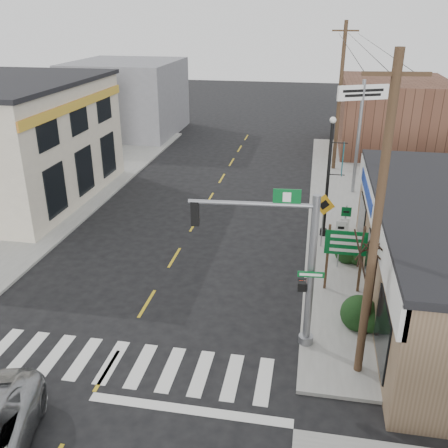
% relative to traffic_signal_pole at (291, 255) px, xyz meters
% --- Properties ---
extents(ground, '(140.00, 140.00, 0.00)m').
position_rel_traffic_signal_pole_xyz_m(ground, '(-5.55, -2.43, -3.42)').
color(ground, black).
rests_on(ground, ground).
extents(sidewalk_right, '(6.00, 38.00, 0.13)m').
position_rel_traffic_signal_pole_xyz_m(sidewalk_right, '(3.45, 10.57, -3.36)').
color(sidewalk_right, gray).
rests_on(sidewalk_right, ground).
extents(sidewalk_left, '(6.00, 38.00, 0.13)m').
position_rel_traffic_signal_pole_xyz_m(sidewalk_left, '(-14.55, 10.57, -3.36)').
color(sidewalk_left, gray).
rests_on(sidewalk_left, ground).
extents(center_line, '(0.12, 56.00, 0.01)m').
position_rel_traffic_signal_pole_xyz_m(center_line, '(-5.55, 5.57, -3.42)').
color(center_line, gold).
rests_on(center_line, ground).
extents(crosswalk, '(11.00, 2.20, 0.01)m').
position_rel_traffic_signal_pole_xyz_m(crosswalk, '(-5.55, -2.03, -3.42)').
color(crosswalk, silver).
rests_on(crosswalk, ground).
extents(bldg_distant_right, '(8.00, 10.00, 5.60)m').
position_rel_traffic_signal_pole_xyz_m(bldg_distant_right, '(6.45, 27.57, -0.62)').
color(bldg_distant_right, brown).
rests_on(bldg_distant_right, ground).
extents(bldg_distant_left, '(9.00, 10.00, 6.40)m').
position_rel_traffic_signal_pole_xyz_m(bldg_distant_left, '(-16.55, 29.57, -0.22)').
color(bldg_distant_left, gray).
rests_on(bldg_distant_left, ground).
extents(traffic_signal_pole, '(4.35, 0.36, 5.51)m').
position_rel_traffic_signal_pole_xyz_m(traffic_signal_pole, '(0.00, 0.00, 0.00)').
color(traffic_signal_pole, gray).
rests_on(traffic_signal_pole, sidewalk_right).
extents(guide_sign, '(1.61, 0.14, 2.82)m').
position_rel_traffic_signal_pole_xyz_m(guide_sign, '(1.95, 3.77, -1.46)').
color(guide_sign, '#4B3522').
rests_on(guide_sign, sidewalk_right).
extents(fire_hydrant, '(0.20, 0.20, 0.62)m').
position_rel_traffic_signal_pole_xyz_m(fire_hydrant, '(2.95, 1.72, -2.95)').
color(fire_hydrant, yellow).
rests_on(fire_hydrant, sidewalk_right).
extents(ped_crossing_sign, '(1.04, 0.07, 2.67)m').
position_rel_traffic_signal_pole_xyz_m(ped_crossing_sign, '(1.13, 7.72, -1.46)').
color(ped_crossing_sign, gray).
rests_on(ped_crossing_sign, sidewalk_right).
extents(lamp_post, '(0.77, 0.61, 5.96)m').
position_rel_traffic_signal_pole_xyz_m(lamp_post, '(1.30, 9.08, 0.16)').
color(lamp_post, black).
rests_on(lamp_post, sidewalk_right).
extents(dance_center_sign, '(3.20, 0.20, 6.79)m').
position_rel_traffic_signal_pole_xyz_m(dance_center_sign, '(3.05, 16.01, 1.82)').
color(dance_center_sign, gray).
rests_on(dance_center_sign, sidewalk_right).
extents(bare_tree, '(2.30, 2.30, 4.60)m').
position_rel_traffic_signal_pole_xyz_m(bare_tree, '(2.70, 0.91, 0.33)').
color(bare_tree, black).
rests_on(bare_tree, sidewalk_right).
extents(shrub_front, '(1.32, 1.32, 0.99)m').
position_rel_traffic_signal_pole_xyz_m(shrub_front, '(2.47, 1.36, -2.79)').
color(shrub_front, '#133216').
rests_on(shrub_front, sidewalk_right).
extents(shrub_back, '(1.19, 1.19, 0.89)m').
position_rel_traffic_signal_pole_xyz_m(shrub_back, '(2.30, 6.49, -2.85)').
color(shrub_back, black).
rests_on(shrub_back, sidewalk_right).
extents(utility_pole_near, '(1.68, 0.25, 9.65)m').
position_rel_traffic_signal_pole_xyz_m(utility_pole_near, '(2.32, -1.11, 1.66)').
color(utility_pole_near, '#453822').
rests_on(utility_pole_near, sidewalk_right).
extents(utility_pole_far, '(1.71, 0.26, 9.86)m').
position_rel_traffic_signal_pole_xyz_m(utility_pole_far, '(1.95, 20.92, 1.76)').
color(utility_pole_far, '#403220').
rests_on(utility_pole_far, sidewalk_right).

